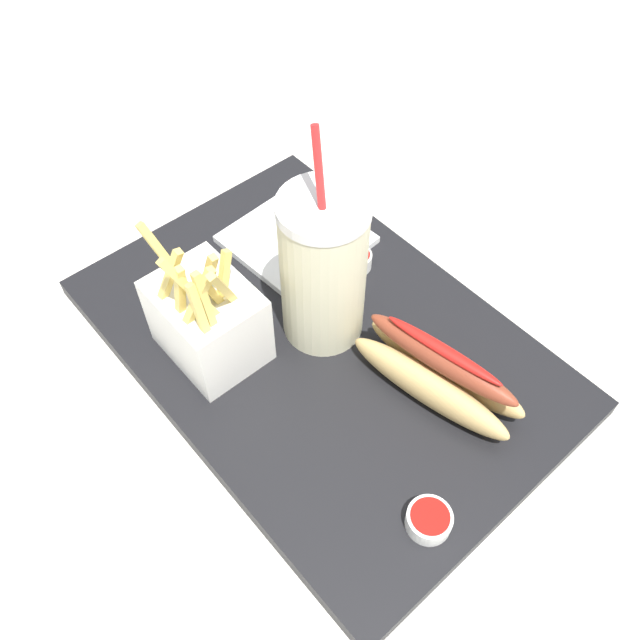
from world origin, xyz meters
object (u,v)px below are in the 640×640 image
(fries_basket, at_px, (208,320))
(napkin_stack, at_px, (296,239))
(soda_cup, at_px, (323,270))
(ketchup_cup_1, at_px, (429,520))
(ketchup_cup_2, at_px, (357,260))
(hot_dog_1, at_px, (438,373))

(fries_basket, height_order, napkin_stack, fries_basket)
(soda_cup, bearing_deg, napkin_stack, -26.88)
(soda_cup, distance_m, ketchup_cup_1, 0.24)
(napkin_stack, bearing_deg, ketchup_cup_2, -160.32)
(soda_cup, xyz_separation_m, napkin_stack, (0.11, -0.05, -0.08))
(soda_cup, height_order, ketchup_cup_2, soda_cup)
(hot_dog_1, bearing_deg, napkin_stack, -6.08)
(soda_cup, relative_size, hot_dog_1, 1.33)
(fries_basket, height_order, hot_dog_1, fries_basket)
(hot_dog_1, distance_m, napkin_stack, 0.24)
(ketchup_cup_2, bearing_deg, hot_dog_1, 162.76)
(napkin_stack, bearing_deg, ketchup_cup_1, 158.63)
(soda_cup, distance_m, ketchup_cup_2, 0.11)
(fries_basket, distance_m, napkin_stack, 0.17)
(hot_dog_1, height_order, ketchup_cup_1, hot_dog_1)
(ketchup_cup_1, xyz_separation_m, napkin_stack, (0.32, -0.13, -0.01))
(fries_basket, bearing_deg, soda_cup, -115.59)
(soda_cup, xyz_separation_m, ketchup_cup_1, (-0.21, 0.07, -0.07))
(fries_basket, distance_m, ketchup_cup_1, 0.27)
(ketchup_cup_1, distance_m, ketchup_cup_2, 0.29)
(ketchup_cup_2, bearing_deg, soda_cup, 114.28)
(hot_dog_1, bearing_deg, fries_basket, 36.80)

